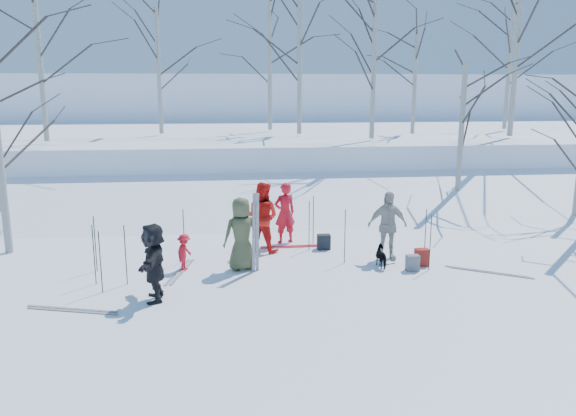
{
  "coord_description": "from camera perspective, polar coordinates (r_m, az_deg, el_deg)",
  "views": [
    {
      "loc": [
        -1.5,
        -12.05,
        4.27
      ],
      "look_at": [
        0.0,
        1.5,
        1.3
      ],
      "focal_mm": 35.0,
      "sensor_mm": 36.0,
      "label": 1
    }
  ],
  "objects": [
    {
      "name": "ski_pole_h",
      "position": [
        12.75,
        -16.17,
        -4.62
      ],
      "size": [
        0.02,
        0.02,
        1.34
      ],
      "primitive_type": "cylinder",
      "color": "black",
      "rests_on": "ground"
    },
    {
      "name": "skier_red_north",
      "position": [
        15.47,
        -0.33,
        -0.51
      ],
      "size": [
        0.71,
        0.58,
        1.69
      ],
      "primitive_type": "imported",
      "rotation": [
        0.0,
        0.0,
        3.46
      ],
      "color": "red",
      "rests_on": "ground"
    },
    {
      "name": "ski_pole_e",
      "position": [
        13.87,
        -19.0,
        -3.44
      ],
      "size": [
        0.02,
        0.02,
        1.34
      ],
      "primitive_type": "cylinder",
      "color": "black",
      "rests_on": "ground"
    },
    {
      "name": "backpack_red",
      "position": [
        14.02,
        13.43,
        -4.89
      ],
      "size": [
        0.32,
        0.22,
        0.42
      ],
      "primitive_type": "cube",
      "color": "maroon",
      "rests_on": "ground"
    },
    {
      "name": "birch_edge_e",
      "position": [
        20.26,
        17.16,
        6.83
      ],
      "size": [
        4.15,
        4.15,
        5.07
      ],
      "primitive_type": null,
      "color": "silver",
      "rests_on": "ground"
    },
    {
      "name": "upright_ski_right",
      "position": [
        13.02,
        -3.13,
        -2.51
      ],
      "size": [
        0.09,
        0.23,
        1.89
      ],
      "primitive_type": "cube",
      "rotation": [
        0.1,
        0.0,
        0.09
      ],
      "color": "silver",
      "rests_on": "ground"
    },
    {
      "name": "ski_pair_b",
      "position": [
        13.48,
        -10.9,
        -6.36
      ],
      "size": [
        0.98,
        1.98,
        0.02
      ],
      "primitive_type": null,
      "rotation": [
        0.0,
        0.0,
        -0.21
      ],
      "color": "silver",
      "rests_on": "ground"
    },
    {
      "name": "ski_pair_c",
      "position": [
        14.01,
        19.7,
        -6.15
      ],
      "size": [
        1.91,
        2.08,
        0.02
      ],
      "primitive_type": null,
      "rotation": [
        0.0,
        0.0,
        1.01
      ],
      "color": "silver",
      "rests_on": "ground"
    },
    {
      "name": "ski_pole_i",
      "position": [
        14.02,
        -10.52,
        -2.8
      ],
      "size": [
        0.02,
        0.02,
        1.34
      ],
      "primitive_type": "cylinder",
      "color": "black",
      "rests_on": "ground"
    },
    {
      "name": "birch_plateau_c",
      "position": [
        23.05,
        8.7,
        13.75
      ],
      "size": [
        4.4,
        4.4,
        5.43
      ],
      "primitive_type": null,
      "color": "silver",
      "rests_on": "snow_plateau"
    },
    {
      "name": "backpack_dark",
      "position": [
        15.03,
        3.65,
        -3.45
      ],
      "size": [
        0.34,
        0.24,
        0.4
      ],
      "primitive_type": "cube",
      "color": "black",
      "rests_on": "ground"
    },
    {
      "name": "birch_plateau_d",
      "position": [
        29.91,
        21.55,
        13.31
      ],
      "size": [
        4.85,
        4.85,
        6.08
      ],
      "primitive_type": null,
      "color": "silver",
      "rests_on": "snow_plateau"
    },
    {
      "name": "ski_pair_d",
      "position": [
        11.85,
        -21.08,
        -9.64
      ],
      "size": [
        1.23,
        2.01,
        0.02
      ],
      "primitive_type": null,
      "rotation": [
        0.0,
        0.0,
        1.28
      ],
      "color": "silver",
      "rests_on": "ground"
    },
    {
      "name": "skier_grey_west",
      "position": [
        11.65,
        -13.49,
        -5.37
      ],
      "size": [
        0.54,
        1.51,
        1.61
      ],
      "primitive_type": "imported",
      "rotation": [
        0.0,
        0.0,
        4.76
      ],
      "color": "black",
      "rests_on": "ground"
    },
    {
      "name": "birch_plateau_g",
      "position": [
        25.71,
        12.74,
        12.3
      ],
      "size": [
        3.69,
        3.69,
        4.42
      ],
      "primitive_type": null,
      "color": "silver",
      "rests_on": "snow_plateau"
    },
    {
      "name": "ski_pair_a",
      "position": [
        15.26,
        0.75,
        -3.92
      ],
      "size": [
        0.25,
        1.9,
        0.02
      ],
      "primitive_type": null,
      "rotation": [
        0.0,
        0.0,
        1.58
      ],
      "color": "red",
      "rests_on": "ground"
    },
    {
      "name": "birch_plateau_h",
      "position": [
        27.49,
        -1.88,
        14.42
      ],
      "size": [
        4.94,
        4.94,
        6.2
      ],
      "primitive_type": null,
      "color": "silver",
      "rests_on": "snow_plateau"
    },
    {
      "name": "ski_pole_j",
      "position": [
        14.21,
        13.77,
        -2.75
      ],
      "size": [
        0.02,
        0.02,
        1.34
      ],
      "primitive_type": "cylinder",
      "color": "black",
      "rests_on": "ground"
    },
    {
      "name": "upright_ski_left",
      "position": [
        13.0,
        -3.5,
        -2.53
      ],
      "size": [
        0.11,
        0.17,
        1.9
      ],
      "primitive_type": "cube",
      "rotation": [
        0.07,
        0.0,
        0.29
      ],
      "color": "silver",
      "rests_on": "ground"
    },
    {
      "name": "far_hill",
      "position": [
        50.13,
        -4.66,
        9.64
      ],
      "size": [
        90.0,
        30.0,
        6.0
      ],
      "primitive_type": "cube",
      "color": "white",
      "rests_on": "ground"
    },
    {
      "name": "birch_plateau_a",
      "position": [
        25.84,
        22.3,
        15.66
      ],
      "size": [
        6.19,
        6.19,
        7.98
      ],
      "primitive_type": null,
      "color": "silver",
      "rests_on": "snow_plateau"
    },
    {
      "name": "dog",
      "position": [
        13.71,
        9.6,
        -4.89
      ],
      "size": [
        0.37,
        0.65,
        0.52
      ],
      "primitive_type": "imported",
      "rotation": [
        0.0,
        0.0,
        3.28
      ],
      "color": "black",
      "rests_on": "ground"
    },
    {
      "name": "skier_cream_east",
      "position": [
        14.21,
        10.05,
        -1.77
      ],
      "size": [
        1.04,
        0.48,
        1.73
      ],
      "primitive_type": "imported",
      "rotation": [
        0.0,
        0.0,
        0.06
      ],
      "color": "beige",
      "rests_on": "ground"
    },
    {
      "name": "skier_redor_behind",
      "position": [
        14.66,
        -2.62,
        -0.92
      ],
      "size": [
        1.13,
        1.06,
        1.85
      ],
      "primitive_type": "imported",
      "rotation": [
        0.0,
        0.0,
        2.61
      ],
      "color": "red",
      "rests_on": "ground"
    },
    {
      "name": "ski_pole_d",
      "position": [
        12.41,
        -18.52,
        -5.23
      ],
      "size": [
        0.02,
        0.02,
        1.34
      ],
      "primitive_type": "cylinder",
      "color": "black",
      "rests_on": "ground"
    },
    {
      "name": "ski_pole_a",
      "position": [
        12.99,
        -19.11,
        -4.51
      ],
      "size": [
        0.02,
        0.02,
        1.34
      ],
      "primitive_type": "cylinder",
      "color": "black",
      "rests_on": "ground"
    },
    {
      "name": "snow_plateau",
      "position": [
        29.28,
        -3.36,
        5.85
      ],
      "size": [
        70.0,
        18.0,
        2.2
      ],
      "primitive_type": "cube",
      "color": "white",
      "rests_on": "ground"
    },
    {
      "name": "backpack_grey",
      "position": [
        13.6,
        12.54,
        -5.47
      ],
      "size": [
        0.3,
        0.2,
        0.38
      ],
      "primitive_type": "cube",
      "color": "slate",
      "rests_on": "ground"
    },
    {
      "name": "birch_plateau_f",
      "position": [
        25.82,
        -13.0,
        13.33
      ],
      "size": [
        4.35,
        4.35,
        5.36
      ],
      "primitive_type": null,
      "color": "silver",
      "rests_on": "snow_plateau"
    },
    {
      "name": "ski_pole_g",
      "position": [
        13.78,
        5.8,
        -2.92
      ],
      "size": [
        0.02,
        0.02,
        1.34
      ],
      "primitive_type": "cylinder",
      "color": "black",
      "rests_on": "ground"
    },
    {
      "name": "ground",
      "position": [
        12.88,
        0.74,
        -7.08
      ],
      "size": [
        120.0,
        120.0,
        0.0
      ],
      "primitive_type": "plane",
      "color": "white",
      "rests_on": "ground"
    },
    {
      "name": "birch_plateau_e",
      "position": [
        25.08,
        1.17,
        14.75
      ],
      "size": [
        5.01,
        5.01,
        6.3
      ],
      "primitive_type": null,
      "color": "silver",
      "rests_on": "snow_plateau"
    },
    {
      "name": "snow_ramp",
      "position": [
        19.55,
        -1.77,
        0.11
      ],
      "size": [
        70.0,
        9.49,
        4.12
      ],
      "primitive_type": "cube",
      "rotation": [
        0.3,
        0.0,
        0.0
      ],
      "color": "white",
      "rests_on": "ground"
    },
    {
      "name": "ski_pole_b",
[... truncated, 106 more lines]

